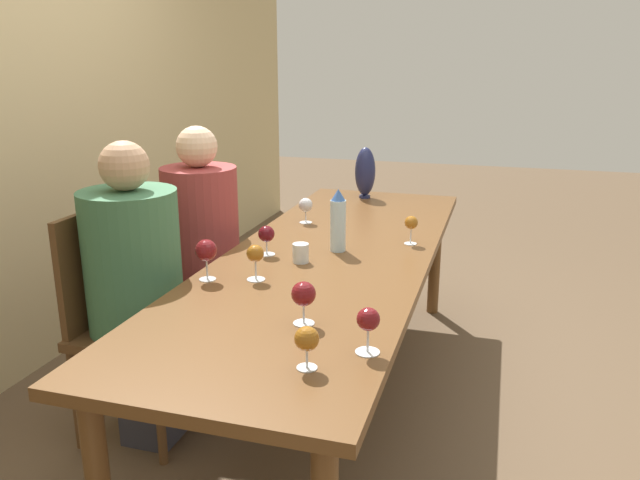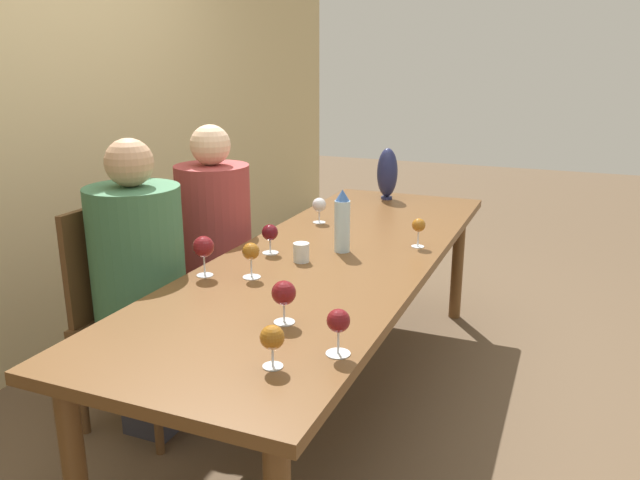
# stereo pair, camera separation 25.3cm
# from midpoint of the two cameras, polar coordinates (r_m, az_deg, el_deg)

# --- Properties ---
(ground_plane) EXTENTS (14.00, 14.00, 0.00)m
(ground_plane) POSITION_cam_midpoint_polar(r_m,az_deg,el_deg) (2.98, 3.60, -14.67)
(ground_plane) COLOR brown
(wall_back) EXTENTS (7.00, 0.06, 2.80)m
(wall_back) POSITION_cam_midpoint_polar(r_m,az_deg,el_deg) (3.39, -22.22, 12.86)
(wall_back) COLOR #CCB784
(wall_back) RESTS_ON ground_plane
(dining_table) EXTENTS (2.64, 0.86, 0.72)m
(dining_table) POSITION_cam_midpoint_polar(r_m,az_deg,el_deg) (2.71, 3.84, -2.63)
(dining_table) COLOR brown
(dining_table) RESTS_ON ground_plane
(water_bottle) EXTENTS (0.07, 0.07, 0.27)m
(water_bottle) POSITION_cam_midpoint_polar(r_m,az_deg,el_deg) (2.68, 4.74, 1.65)
(water_bottle) COLOR silver
(water_bottle) RESTS_ON dining_table
(water_tumbler) EXTENTS (0.07, 0.07, 0.08)m
(water_tumbler) POSITION_cam_midpoint_polar(r_m,az_deg,el_deg) (2.56, 1.09, -1.18)
(water_tumbler) COLOR silver
(water_tumbler) RESTS_ON dining_table
(vase) EXTENTS (0.12, 0.12, 0.30)m
(vase) POSITION_cam_midpoint_polar(r_m,az_deg,el_deg) (3.73, 8.12, 6.07)
(vase) COLOR #1E234C
(vase) RESTS_ON dining_table
(wine_glass_0) EXTENTS (0.08, 0.08, 0.16)m
(wine_glass_0) POSITION_cam_midpoint_polar(r_m,az_deg,el_deg) (2.40, -7.67, -0.71)
(wine_glass_0) COLOR silver
(wine_glass_0) RESTS_ON dining_table
(wine_glass_1) EXTENTS (0.06, 0.06, 0.13)m
(wine_glass_1) POSITION_cam_midpoint_polar(r_m,az_deg,el_deg) (2.81, 11.57, 1.22)
(wine_glass_1) COLOR silver
(wine_glass_1) RESTS_ON dining_table
(wine_glass_2) EXTENTS (0.08, 0.08, 0.14)m
(wine_glass_2) POSITION_cam_midpoint_polar(r_m,az_deg,el_deg) (1.96, 0.36, -5.01)
(wine_glass_2) COLOR silver
(wine_glass_2) RESTS_ON dining_table
(wine_glass_3) EXTENTS (0.07, 0.07, 0.12)m
(wine_glass_3) POSITION_cam_midpoint_polar(r_m,az_deg,el_deg) (1.69, -0.10, -9.07)
(wine_glass_3) COLOR silver
(wine_glass_3) RESTS_ON dining_table
(wine_glass_4) EXTENTS (0.07, 0.07, 0.13)m
(wine_glass_4) POSITION_cam_midpoint_polar(r_m,az_deg,el_deg) (3.17, 2.21, 3.15)
(wine_glass_4) COLOR silver
(wine_glass_4) RESTS_ON dining_table
(wine_glass_5) EXTENTS (0.07, 0.07, 0.13)m
(wine_glass_5) POSITION_cam_midpoint_polar(r_m,az_deg,el_deg) (2.66, -1.90, 0.58)
(wine_glass_5) COLOR silver
(wine_glass_5) RESTS_ON dining_table
(wine_glass_6) EXTENTS (0.07, 0.07, 0.14)m
(wine_glass_6) POSITION_cam_midpoint_polar(r_m,az_deg,el_deg) (1.77, 5.83, -7.59)
(wine_glass_6) COLOR silver
(wine_glass_6) RESTS_ON dining_table
(wine_glass_7) EXTENTS (0.07, 0.07, 0.14)m
(wine_glass_7) POSITION_cam_midpoint_polar(r_m,az_deg,el_deg) (2.36, -3.31, -1.21)
(wine_glass_7) COLOR silver
(wine_glass_7) RESTS_ON dining_table
(chair_near) EXTENTS (0.44, 0.44, 0.95)m
(chair_near) POSITION_cam_midpoint_polar(r_m,az_deg,el_deg) (2.74, -14.65, -6.16)
(chair_near) COLOR brown
(chair_near) RESTS_ON ground_plane
(chair_far) EXTENTS (0.44, 0.44, 0.95)m
(chair_far) POSITION_cam_midpoint_polar(r_m,az_deg,el_deg) (3.20, -8.34, -2.53)
(chair_far) COLOR brown
(chair_far) RESTS_ON ground_plane
(person_near) EXTENTS (0.38, 0.38, 1.24)m
(person_near) POSITION_cam_midpoint_polar(r_m,az_deg,el_deg) (2.64, -13.33, -3.57)
(person_near) COLOR #2D2D38
(person_near) RESTS_ON ground_plane
(person_far) EXTENTS (0.36, 0.36, 1.23)m
(person_far) POSITION_cam_midpoint_polar(r_m,az_deg,el_deg) (3.11, -7.06, -0.19)
(person_far) COLOR #2D2D38
(person_far) RESTS_ON ground_plane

